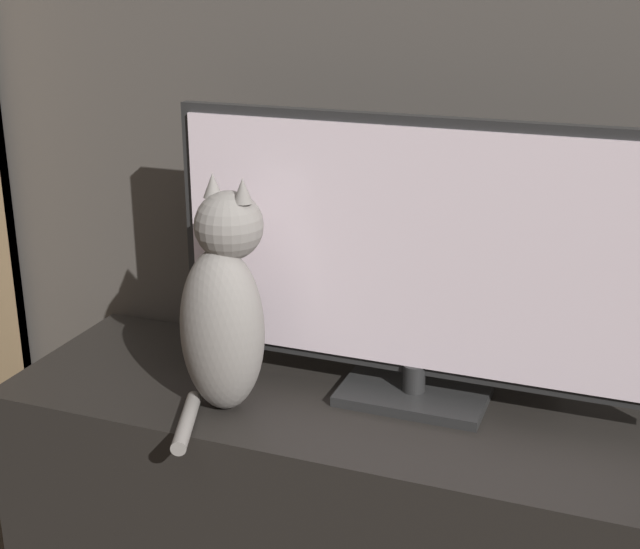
# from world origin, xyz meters

# --- Properties ---
(tv_stand) EXTENTS (1.57, 0.46, 0.46)m
(tv_stand) POSITION_xyz_m (0.00, 0.95, 0.23)
(tv_stand) COLOR black
(tv_stand) RESTS_ON ground_plane
(tv) EXTENTS (0.96, 0.17, 0.55)m
(tv) POSITION_xyz_m (0.01, 1.01, 0.74)
(tv) COLOR black
(tv) RESTS_ON tv_stand
(cat) EXTENTS (0.20, 0.30, 0.45)m
(cat) POSITION_xyz_m (-0.31, 0.86, 0.65)
(cat) COLOR gray
(cat) RESTS_ON tv_stand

